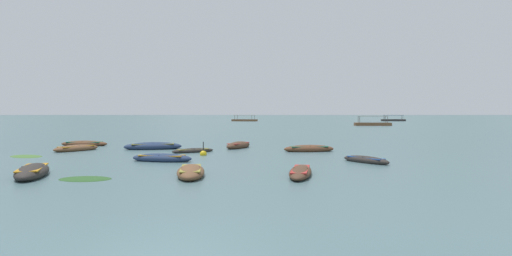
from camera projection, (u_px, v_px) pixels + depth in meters
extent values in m
plane|color=slate|center=(279.00, 115.00, 1504.35)|extent=(6000.00, 6000.00, 0.00)
cone|color=#4C5B56|center=(79.00, 65.00, 2419.08)|extent=(1774.49, 1774.49, 586.44)
cone|color=#56665B|center=(296.00, 73.00, 2164.29)|extent=(1703.25, 1703.25, 437.95)
cone|color=#56665B|center=(449.00, 68.00, 2409.52)|extent=(1409.47, 1409.47, 545.24)
ellipsoid|color=#2D2826|center=(366.00, 160.00, 23.57)|extent=(2.67, 3.10, 0.48)
cube|color=#28519E|center=(366.00, 158.00, 23.57)|extent=(1.92, 2.23, 0.05)
cube|color=#2D2826|center=(366.00, 157.00, 23.56)|extent=(0.49, 0.41, 0.04)
ellipsoid|color=#4C3323|center=(238.00, 146.00, 33.58)|extent=(2.37, 3.70, 0.68)
cube|color=#B22D28|center=(238.00, 143.00, 33.58)|extent=(1.71, 2.66, 0.05)
cube|color=#4C3323|center=(238.00, 142.00, 33.57)|extent=(0.78, 0.36, 0.04)
ellipsoid|color=brown|center=(84.00, 144.00, 35.89)|extent=(4.14, 1.28, 0.58)
cube|color=#197A56|center=(84.00, 142.00, 35.88)|extent=(2.98, 0.92, 0.05)
cube|color=brown|center=(84.00, 141.00, 35.88)|extent=(0.10, 0.81, 0.04)
ellipsoid|color=brown|center=(309.00, 149.00, 30.51)|extent=(3.99, 1.88, 0.63)
cube|color=#197A56|center=(309.00, 147.00, 30.51)|extent=(2.87, 1.36, 0.05)
cube|color=brown|center=(309.00, 146.00, 30.50)|extent=(0.23, 0.80, 0.04)
ellipsoid|color=#4C3323|center=(300.00, 172.00, 18.61)|extent=(1.47, 4.12, 0.50)
cube|color=#B22D28|center=(300.00, 169.00, 18.60)|extent=(1.06, 2.96, 0.05)
cube|color=#4C3323|center=(300.00, 168.00, 18.60)|extent=(0.68, 0.16, 0.04)
ellipsoid|color=navy|center=(153.00, 147.00, 32.49)|extent=(4.77, 2.69, 0.71)
cube|color=olive|center=(153.00, 144.00, 32.49)|extent=(3.43, 1.94, 0.05)
cube|color=navy|center=(153.00, 143.00, 32.48)|extent=(0.36, 1.02, 0.04)
ellipsoid|color=navy|center=(162.00, 158.00, 24.23)|extent=(3.89, 1.76, 0.59)
cube|color=orange|center=(162.00, 155.00, 24.22)|extent=(2.80, 1.27, 0.05)
cube|color=navy|center=(162.00, 155.00, 24.22)|extent=(0.20, 0.82, 0.04)
ellipsoid|color=brown|center=(191.00, 172.00, 18.45)|extent=(1.88, 3.84, 0.60)
cube|color=olive|center=(191.00, 168.00, 18.44)|extent=(1.36, 2.76, 0.05)
cube|color=brown|center=(191.00, 167.00, 18.44)|extent=(0.84, 0.23, 0.04)
ellipsoid|color=#2D2826|center=(193.00, 151.00, 29.80)|extent=(3.14, 2.49, 0.39)
cube|color=olive|center=(193.00, 149.00, 29.80)|extent=(2.26, 1.79, 0.05)
cube|color=#2D2826|center=(193.00, 149.00, 29.80)|extent=(0.37, 0.50, 0.04)
ellipsoid|color=brown|center=(76.00, 148.00, 31.10)|extent=(2.85, 3.82, 0.58)
cube|color=orange|center=(76.00, 146.00, 31.09)|extent=(2.05, 2.75, 0.05)
cube|color=brown|center=(76.00, 146.00, 31.09)|extent=(0.76, 0.47, 0.04)
ellipsoid|color=#2D2826|center=(32.00, 172.00, 18.44)|extent=(2.78, 4.36, 0.65)
cube|color=orange|center=(32.00, 167.00, 18.44)|extent=(2.00, 3.14, 0.05)
cube|color=#2D2826|center=(32.00, 166.00, 18.43)|extent=(0.83, 0.41, 0.04)
cube|color=#2D2826|center=(393.00, 120.00, 158.90)|extent=(9.32, 4.74, 0.90)
cylinder|color=#4C4742|center=(402.00, 118.00, 159.59)|extent=(0.10, 0.10, 1.80)
cylinder|color=#4C4742|center=(403.00, 118.00, 156.88)|extent=(0.10, 0.10, 1.80)
cylinder|color=#4C4742|center=(384.00, 117.00, 160.85)|extent=(0.10, 0.10, 1.80)
cylinder|color=#4C4742|center=(385.00, 118.00, 158.13)|extent=(0.10, 0.10, 1.80)
cube|color=#334C75|center=(393.00, 115.00, 158.83)|extent=(7.83, 3.98, 0.12)
cube|color=brown|center=(245.00, 120.00, 156.73)|extent=(10.16, 6.52, 0.90)
cylinder|color=#4C4742|center=(235.00, 118.00, 156.64)|extent=(0.10, 0.10, 1.80)
cylinder|color=#4C4742|center=(238.00, 118.00, 159.34)|extent=(0.10, 0.10, 1.80)
cylinder|color=#4C4742|center=(252.00, 118.00, 154.05)|extent=(0.10, 0.10, 1.80)
cylinder|color=#4C4742|center=(255.00, 118.00, 156.75)|extent=(0.10, 0.10, 1.80)
cube|color=#9E998E|center=(245.00, 115.00, 156.66)|extent=(8.53, 5.47, 0.12)
cube|color=brown|center=(373.00, 125.00, 97.60)|extent=(8.57, 3.10, 0.90)
cylinder|color=#4C4742|center=(385.00, 120.00, 98.36)|extent=(0.10, 0.10, 1.80)
cylinder|color=#4C4742|center=(387.00, 120.00, 96.20)|extent=(0.10, 0.10, 1.80)
cylinder|color=#4C4742|center=(358.00, 120.00, 98.93)|extent=(0.10, 0.10, 1.80)
cylinder|color=#4C4742|center=(360.00, 120.00, 96.76)|extent=(0.10, 0.10, 1.80)
cube|color=#9E998E|center=(373.00, 116.00, 97.53)|extent=(7.20, 2.60, 0.12)
sphere|color=yellow|center=(203.00, 154.00, 27.67)|extent=(0.47, 0.47, 0.47)
cylinder|color=black|center=(203.00, 148.00, 27.66)|extent=(0.06, 0.06, 0.83)
ellipsoid|color=#477033|center=(26.00, 157.00, 26.91)|extent=(3.12, 2.74, 0.14)
ellipsoid|color=#2D5628|center=(85.00, 179.00, 17.59)|extent=(2.38, 1.65, 0.14)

